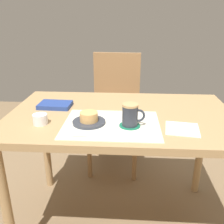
{
  "coord_description": "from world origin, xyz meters",
  "views": [
    {
      "loc": [
        0.03,
        -1.25,
        1.23
      ],
      "look_at": [
        -0.04,
        -0.11,
        0.78
      ],
      "focal_mm": 40.0,
      "sensor_mm": 36.0,
      "label": 1
    }
  ],
  "objects_px": {
    "pastry_plate": "(89,122)",
    "pastry": "(89,117)",
    "small_book": "(55,105)",
    "sugar_bowl": "(40,119)",
    "wooden_chair": "(115,107)",
    "coffee_mug": "(131,115)",
    "dining_table": "(121,127)"
  },
  "relations": [
    {
      "from": "pastry_plate",
      "to": "pastry",
      "type": "height_order",
      "value": "pastry"
    },
    {
      "from": "small_book",
      "to": "pastry",
      "type": "bearing_deg",
      "value": -41.6
    },
    {
      "from": "sugar_bowl",
      "to": "small_book",
      "type": "relative_size",
      "value": 0.39
    },
    {
      "from": "wooden_chair",
      "to": "small_book",
      "type": "height_order",
      "value": "wooden_chair"
    },
    {
      "from": "pastry_plate",
      "to": "pastry",
      "type": "xyz_separation_m",
      "value": [
        0.0,
        0.0,
        0.03
      ]
    },
    {
      "from": "coffee_mug",
      "to": "pastry",
      "type": "bearing_deg",
      "value": 174.08
    },
    {
      "from": "dining_table",
      "to": "coffee_mug",
      "type": "height_order",
      "value": "coffee_mug"
    },
    {
      "from": "pastry",
      "to": "coffee_mug",
      "type": "bearing_deg",
      "value": -5.92
    },
    {
      "from": "dining_table",
      "to": "coffee_mug",
      "type": "distance_m",
      "value": 0.23
    },
    {
      "from": "coffee_mug",
      "to": "wooden_chair",
      "type": "bearing_deg",
      "value": 97.57
    },
    {
      "from": "coffee_mug",
      "to": "small_book",
      "type": "bearing_deg",
      "value": 150.33
    },
    {
      "from": "dining_table",
      "to": "sugar_bowl",
      "type": "distance_m",
      "value": 0.43
    },
    {
      "from": "dining_table",
      "to": "pastry",
      "type": "distance_m",
      "value": 0.25
    },
    {
      "from": "pastry_plate",
      "to": "small_book",
      "type": "bearing_deg",
      "value": 135.7
    },
    {
      "from": "dining_table",
      "to": "sugar_bowl",
      "type": "bearing_deg",
      "value": -156.74
    },
    {
      "from": "dining_table",
      "to": "pastry_plate",
      "type": "xyz_separation_m",
      "value": [
        -0.15,
        -0.15,
        0.09
      ]
    },
    {
      "from": "dining_table",
      "to": "small_book",
      "type": "height_order",
      "value": "small_book"
    },
    {
      "from": "small_book",
      "to": "dining_table",
      "type": "bearing_deg",
      "value": -8.14
    },
    {
      "from": "pastry",
      "to": "sugar_bowl",
      "type": "distance_m",
      "value": 0.24
    },
    {
      "from": "wooden_chair",
      "to": "dining_table",
      "type": "bearing_deg",
      "value": 98.51
    },
    {
      "from": "wooden_chair",
      "to": "coffee_mug",
      "type": "height_order",
      "value": "wooden_chair"
    },
    {
      "from": "coffee_mug",
      "to": "small_book",
      "type": "distance_m",
      "value": 0.5
    },
    {
      "from": "dining_table",
      "to": "sugar_bowl",
      "type": "xyz_separation_m",
      "value": [
        -0.39,
        -0.17,
        0.11
      ]
    },
    {
      "from": "dining_table",
      "to": "coffee_mug",
      "type": "relative_size",
      "value": 11.2
    },
    {
      "from": "dining_table",
      "to": "pastry",
      "type": "xyz_separation_m",
      "value": [
        -0.15,
        -0.15,
        0.12
      ]
    },
    {
      "from": "pastry",
      "to": "small_book",
      "type": "xyz_separation_m",
      "value": [
        -0.23,
        0.22,
        -0.03
      ]
    },
    {
      "from": "wooden_chair",
      "to": "pastry_plate",
      "type": "relative_size",
      "value": 5.9
    },
    {
      "from": "coffee_mug",
      "to": "sugar_bowl",
      "type": "height_order",
      "value": "coffee_mug"
    },
    {
      "from": "coffee_mug",
      "to": "small_book",
      "type": "relative_size",
      "value": 0.6
    },
    {
      "from": "wooden_chair",
      "to": "sugar_bowl",
      "type": "xyz_separation_m",
      "value": [
        -0.32,
        -0.85,
        0.24
      ]
    },
    {
      "from": "sugar_bowl",
      "to": "pastry",
      "type": "bearing_deg",
      "value": 3.77
    },
    {
      "from": "pastry_plate",
      "to": "sugar_bowl",
      "type": "distance_m",
      "value": 0.24
    }
  ]
}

